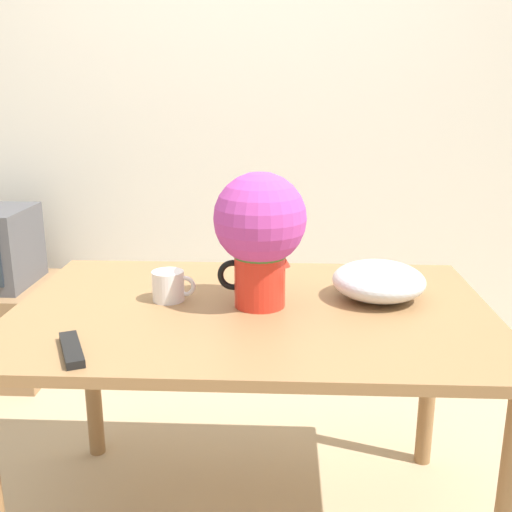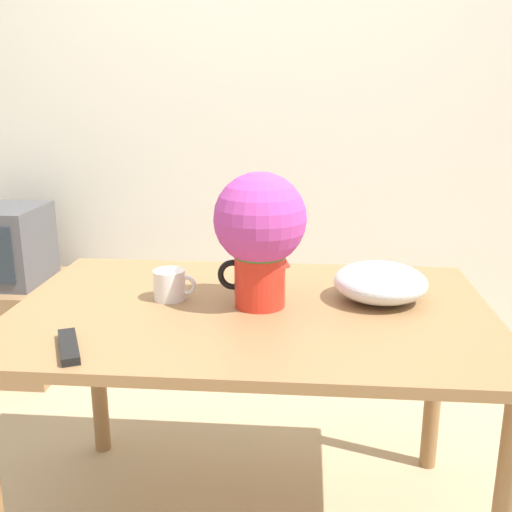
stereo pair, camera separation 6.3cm
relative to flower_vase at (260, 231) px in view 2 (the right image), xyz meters
name	(u,v)px [view 2 (the right image)]	position (x,y,z in m)	size (l,w,h in m)	color
wall_back	(252,104)	(-0.16, 1.48, 0.31)	(8.00, 0.05, 2.60)	silver
table	(252,338)	(-0.02, -0.01, -0.32)	(1.38, 0.91, 0.77)	olive
flower_vase	(260,231)	(0.00, 0.00, 0.00)	(0.26, 0.26, 0.39)	red
coffee_mug	(170,285)	(-0.27, 0.03, -0.18)	(0.13, 0.10, 0.09)	white
white_bowl	(380,282)	(0.35, 0.08, -0.17)	(0.28, 0.28, 0.11)	silver
remote_control	(69,346)	(-0.44, -0.35, -0.21)	(0.12, 0.19, 0.02)	black
tv_stand	(9,324)	(-1.36, 1.07, -0.76)	(0.56, 0.54, 0.46)	#8E6B47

